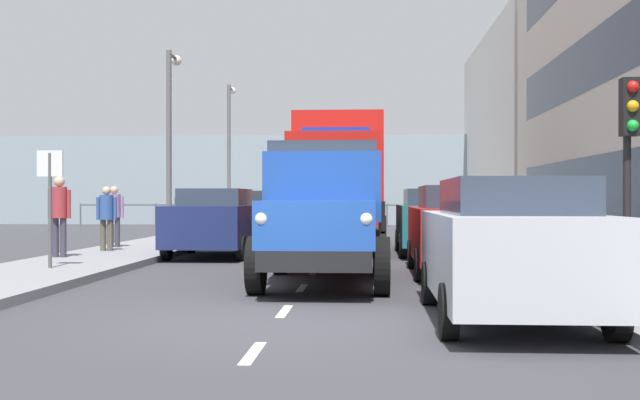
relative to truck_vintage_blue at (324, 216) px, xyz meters
The scene contains 23 objects.
ground_plane 7.09m from the truck_vintage_blue, 87.23° to the right, with size 80.00×80.00×0.00m, color #38383D.
sidewalk_left 8.52m from the truck_vintage_blue, 124.24° to the right, with size 2.68×40.42×0.15m, color gray.
sidewalk_right 8.91m from the truck_vintage_blue, 52.14° to the right, with size 2.68×40.42×0.15m, color gray.
road_centreline_markings 7.04m from the truck_vintage_blue, 87.21° to the right, with size 0.12×37.50×0.01m.
building_far_block 25.34m from the truck_vintage_blue, 111.70° to the right, with size 6.39×15.09×9.02m.
sea_horizon 30.22m from the truck_vintage_blue, 89.36° to the right, with size 80.00×0.80×5.00m, color #84939E.
seawall_railing 26.60m from the truck_vintage_blue, 89.27° to the right, with size 28.08×0.08×1.20m.
truck_vintage_blue is the anchor object (origin of this frame).
lorry_cargo_red 9.66m from the truck_vintage_blue, 89.45° to the right, with size 2.58×8.20×3.87m.
car_silver_kerbside_near 4.41m from the truck_vintage_blue, 124.08° to the left, with size 1.90×4.36×1.72m.
car_red_kerbside_1 3.19m from the truck_vintage_blue, 140.76° to the right, with size 1.77×4.24×1.72m.
car_teal_kerbside_2 7.75m from the truck_vintage_blue, 108.55° to the right, with size 1.92×4.47×1.72m.
car_navy_oppositeside_0 7.02m from the truck_vintage_blue, 63.40° to the right, with size 1.97×4.09×1.72m.
car_black_oppositeside_1 12.48m from the truck_vintage_blue, 75.43° to the right, with size 1.97×3.93×1.72m.
pedestrian_by_lamp 7.38m from the truck_vintage_blue, 32.53° to the right, with size 0.53×0.34×1.83m.
pedestrian_in_dark_coat 8.47m from the truck_vintage_blue, 46.10° to the right, with size 0.53×0.34×1.63m.
pedestrian_near_railing 9.81m from the truck_vintage_blue, 50.93° to the right, with size 0.53×0.34×1.66m.
pedestrian_strolling 11.09m from the truck_vintage_blue, 64.07° to the right, with size 0.53×0.34×1.62m.
pedestrian_couple_b 12.94m from the truck_vintage_blue, 66.24° to the right, with size 0.53×0.34×1.61m.
traffic_light_near 5.05m from the truck_vintage_blue, behind, with size 0.28×0.41×3.20m.
lamp_post_promenade 11.55m from the truck_vintage_blue, 62.34° to the right, with size 0.32×1.14×5.79m.
lamp_post_far 22.54m from the truck_vintage_blue, 75.61° to the right, with size 0.32×1.14×6.46m.
street_sign 5.51m from the truck_vintage_blue, 13.98° to the right, with size 0.50×0.07×2.25m.
Camera 1 is at (-1.12, 9.40, 1.49)m, focal length 43.65 mm.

